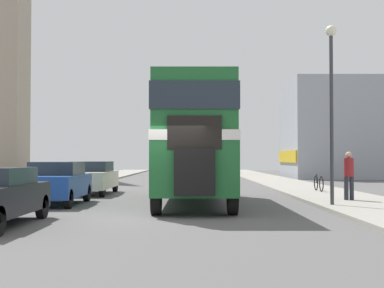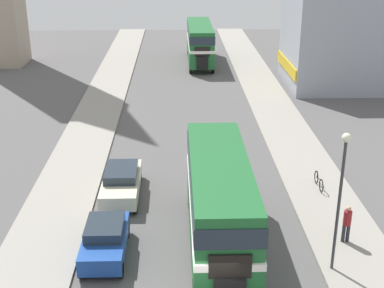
{
  "view_description": "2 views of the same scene",
  "coord_description": "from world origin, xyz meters",
  "px_view_note": "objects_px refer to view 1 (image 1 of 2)",
  "views": [
    {
      "loc": [
        0.9,
        -14.54,
        1.6
      ],
      "look_at": [
        0.97,
        4.65,
        2.14
      ],
      "focal_mm": 50.0,
      "sensor_mm": 36.0,
      "label": 1
    },
    {
      "loc": [
        -0.79,
        -15.29,
        12.86
      ],
      "look_at": [
        0.0,
        10.37,
        2.6
      ],
      "focal_mm": 50.0,
      "sensor_mm": 36.0,
      "label": 2
    }
  ],
  "objects_px": {
    "street_lamp": "(329,87)",
    "double_decker_bus": "(192,135)",
    "bicycle_on_pavement": "(317,183)",
    "bus_distant": "(198,151)",
    "pedestrian_walking": "(347,173)",
    "car_parked_far": "(89,177)",
    "car_parked_mid": "(54,183)"
  },
  "relations": [
    {
      "from": "car_parked_mid",
      "to": "bus_distant",
      "type": "bearing_deg",
      "value": 81.08
    },
    {
      "from": "car_parked_far",
      "to": "bicycle_on_pavement",
      "type": "distance_m",
      "value": 10.44
    },
    {
      "from": "bicycle_on_pavement",
      "to": "bus_distant",
      "type": "bearing_deg",
      "value": 99.66
    },
    {
      "from": "double_decker_bus",
      "to": "car_parked_far",
      "type": "xyz_separation_m",
      "value": [
        -4.65,
        5.15,
        -1.69
      ]
    },
    {
      "from": "bus_distant",
      "to": "car_parked_far",
      "type": "relative_size",
      "value": 2.28
    },
    {
      "from": "car_parked_mid",
      "to": "bicycle_on_pavement",
      "type": "distance_m",
      "value": 12.15
    },
    {
      "from": "car_parked_far",
      "to": "double_decker_bus",
      "type": "bearing_deg",
      "value": -47.95
    },
    {
      "from": "bus_distant",
      "to": "bicycle_on_pavement",
      "type": "xyz_separation_m",
      "value": [
        5.03,
        -29.58,
        -1.92
      ]
    },
    {
      "from": "car_parked_far",
      "to": "pedestrian_walking",
      "type": "xyz_separation_m",
      "value": [
        10.26,
        -4.99,
        0.33
      ]
    },
    {
      "from": "car_parked_mid",
      "to": "street_lamp",
      "type": "distance_m",
      "value": 9.94
    },
    {
      "from": "street_lamp",
      "to": "pedestrian_walking",
      "type": "bearing_deg",
      "value": 60.25
    },
    {
      "from": "double_decker_bus",
      "to": "bicycle_on_pavement",
      "type": "distance_m",
      "value": 8.23
    },
    {
      "from": "car_parked_far",
      "to": "street_lamp",
      "type": "distance_m",
      "value": 11.91
    },
    {
      "from": "pedestrian_walking",
      "to": "bicycle_on_pavement",
      "type": "distance_m",
      "value": 5.38
    },
    {
      "from": "bus_distant",
      "to": "bicycle_on_pavement",
      "type": "distance_m",
      "value": 30.06
    },
    {
      "from": "car_parked_far",
      "to": "bicycle_on_pavement",
      "type": "bearing_deg",
      "value": 1.96
    },
    {
      "from": "bus_distant",
      "to": "pedestrian_walking",
      "type": "bearing_deg",
      "value": -82.07
    },
    {
      "from": "street_lamp",
      "to": "double_decker_bus",
      "type": "bearing_deg",
      "value": 158.06
    },
    {
      "from": "car_parked_mid",
      "to": "street_lamp",
      "type": "relative_size",
      "value": 0.67
    },
    {
      "from": "pedestrian_walking",
      "to": "street_lamp",
      "type": "distance_m",
      "value": 3.65
    },
    {
      "from": "bus_distant",
      "to": "bicycle_on_pavement",
      "type": "height_order",
      "value": "bus_distant"
    },
    {
      "from": "double_decker_bus",
      "to": "pedestrian_walking",
      "type": "distance_m",
      "value": 5.78
    },
    {
      "from": "bus_distant",
      "to": "car_parked_mid",
      "type": "bearing_deg",
      "value": -98.92
    },
    {
      "from": "street_lamp",
      "to": "bus_distant",
      "type": "bearing_deg",
      "value": 95.78
    },
    {
      "from": "bicycle_on_pavement",
      "to": "double_decker_bus",
      "type": "bearing_deg",
      "value": -136.36
    },
    {
      "from": "pedestrian_walking",
      "to": "bicycle_on_pavement",
      "type": "height_order",
      "value": "pedestrian_walking"
    },
    {
      "from": "bus_distant",
      "to": "car_parked_far",
      "type": "height_order",
      "value": "bus_distant"
    },
    {
      "from": "bus_distant",
      "to": "car_parked_mid",
      "type": "xyz_separation_m",
      "value": [
        -5.57,
        -35.5,
        -1.63
      ]
    },
    {
      "from": "double_decker_bus",
      "to": "street_lamp",
      "type": "height_order",
      "value": "street_lamp"
    },
    {
      "from": "bicycle_on_pavement",
      "to": "street_lamp",
      "type": "relative_size",
      "value": 0.3
    },
    {
      "from": "pedestrian_walking",
      "to": "street_lamp",
      "type": "height_order",
      "value": "street_lamp"
    },
    {
      "from": "pedestrian_walking",
      "to": "car_parked_mid",
      "type": "bearing_deg",
      "value": -176.8
    }
  ]
}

